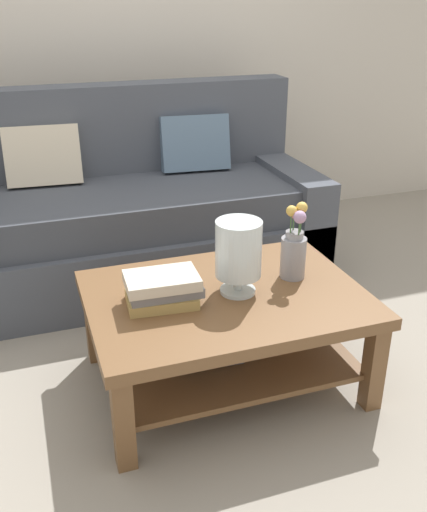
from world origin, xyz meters
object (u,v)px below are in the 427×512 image
at_px(couch, 135,216).
at_px(book_stack_main, 163,289).
at_px(coffee_table, 224,319).
at_px(glass_hurricane_vase, 238,251).
at_px(flower_pitcher, 294,249).

relative_size(couch, book_stack_main, 6.88).
relative_size(couch, coffee_table, 1.84).
distance_m(coffee_table, book_stack_main, 0.31).
distance_m(coffee_table, glass_hurricane_vase, 0.31).
relative_size(couch, flower_pitcher, 6.10).
distance_m(book_stack_main, glass_hurricane_vase, 0.33).
bearing_deg(glass_hurricane_vase, flower_pitcher, 11.11).
bearing_deg(flower_pitcher, couch, 112.00).
xyz_separation_m(coffee_table, flower_pitcher, (0.33, 0.05, 0.25)).
bearing_deg(coffee_table, couch, 96.07).
bearing_deg(glass_hurricane_vase, couch, 98.79).
bearing_deg(book_stack_main, couch, 83.65).
distance_m(couch, flower_pitcher, 1.22).
bearing_deg(couch, coffee_table, -83.93).
relative_size(book_stack_main, flower_pitcher, 0.89).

